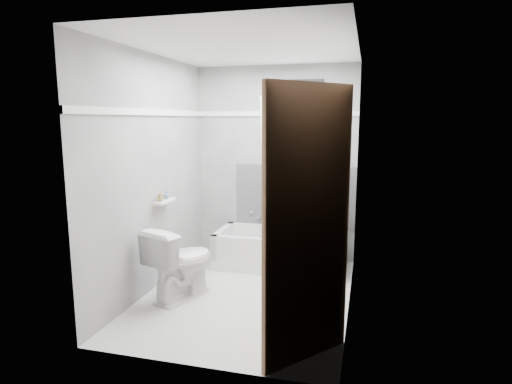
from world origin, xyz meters
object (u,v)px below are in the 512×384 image
(soap_bottle_a, at_px, (160,196))
(office_chair, at_px, (301,210))
(bathtub, at_px, (279,249))
(toilet, at_px, (181,262))
(soap_bottle_b, at_px, (166,195))
(door, at_px, (341,241))

(soap_bottle_a, bearing_deg, office_chair, 34.55)
(bathtub, distance_m, toilet, 1.37)
(soap_bottle_b, bearing_deg, toilet, -49.34)
(bathtub, bearing_deg, office_chair, 3.24)
(bathtub, xyz_separation_m, door, (0.85, -2.21, 0.79))
(toilet, bearing_deg, soap_bottle_a, -16.12)
(toilet, xyz_separation_m, door, (1.60, -1.08, 0.64))
(toilet, distance_m, soap_bottle_a, 0.72)
(door, height_order, soap_bottle_b, door)
(toilet, bearing_deg, soap_bottle_b, -29.45)
(bathtub, distance_m, office_chair, 0.55)
(soap_bottle_b, bearing_deg, bathtub, 35.21)
(office_chair, distance_m, soap_bottle_a, 1.63)
(office_chair, xyz_separation_m, soap_bottle_b, (-1.32, -0.77, 0.26))
(door, bearing_deg, soap_bottle_b, 142.90)
(office_chair, relative_size, soap_bottle_b, 13.67)
(door, relative_size, soap_bottle_a, 18.50)
(office_chair, bearing_deg, soap_bottle_b, -129.67)
(door, bearing_deg, soap_bottle_a, 145.65)
(toilet, bearing_deg, bathtub, -103.81)
(bathtub, xyz_separation_m, soap_bottle_a, (-1.07, -0.90, 0.76))
(office_chair, bearing_deg, toilet, -111.17)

